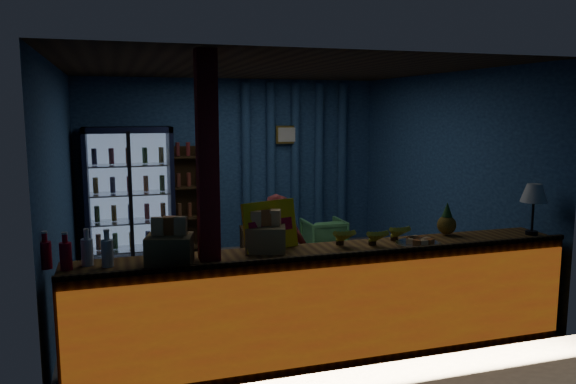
# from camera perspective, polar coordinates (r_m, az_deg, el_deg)

# --- Properties ---
(ground) EXTENTS (4.60, 4.60, 0.00)m
(ground) POSITION_cam_1_polar(r_m,az_deg,el_deg) (6.85, -1.67, -9.82)
(ground) COLOR #515154
(ground) RESTS_ON ground
(room_walls) EXTENTS (4.60, 4.60, 4.60)m
(room_walls) POSITION_cam_1_polar(r_m,az_deg,el_deg) (6.53, -1.73, 3.37)
(room_walls) COLOR navy
(room_walls) RESTS_ON ground
(counter) EXTENTS (4.40, 0.57, 0.99)m
(counter) POSITION_cam_1_polar(r_m,az_deg,el_deg) (4.98, 4.39, -11.16)
(counter) COLOR brown
(counter) RESTS_ON ground
(support_post) EXTENTS (0.16, 0.16, 2.60)m
(support_post) POSITION_cam_1_polar(r_m,az_deg,el_deg) (4.50, -8.07, -2.47)
(support_post) COLOR maroon
(support_post) RESTS_ON ground
(beverage_cooler) EXTENTS (1.20, 0.62, 1.90)m
(beverage_cooler) POSITION_cam_1_polar(r_m,az_deg,el_deg) (8.27, -15.78, -0.31)
(beverage_cooler) COLOR black
(beverage_cooler) RESTS_ON ground
(bottle_shelf) EXTENTS (0.50, 0.28, 1.60)m
(bottle_shelf) POSITION_cam_1_polar(r_m,az_deg,el_deg) (8.50, -10.03, -0.85)
(bottle_shelf) COLOR #3E2C13
(bottle_shelf) RESTS_ON ground
(curtain_folds) EXTENTS (1.74, 0.14, 2.50)m
(curtain_folds) POSITION_cam_1_polar(r_m,az_deg,el_deg) (8.88, 0.76, 2.97)
(curtain_folds) COLOR navy
(curtain_folds) RESTS_ON room_walls
(framed_picture) EXTENTS (0.36, 0.04, 0.28)m
(framed_picture) POSITION_cam_1_polar(r_m,az_deg,el_deg) (8.77, -0.08, 5.85)
(framed_picture) COLOR #B38E2C
(framed_picture) RESTS_ON room_walls
(shopkeeper) EXTENTS (0.54, 0.39, 1.37)m
(shopkeeper) POSITION_cam_1_polar(r_m,az_deg,el_deg) (5.26, -0.82, -7.70)
(shopkeeper) COLOR maroon
(shopkeeper) RESTS_ON ground
(green_chair) EXTENTS (0.57, 0.59, 0.54)m
(green_chair) POSITION_cam_1_polar(r_m,az_deg,el_deg) (8.36, 3.64, -4.56)
(green_chair) COLOR #51A255
(green_chair) RESTS_ON ground
(side_table) EXTENTS (0.55, 0.43, 0.56)m
(side_table) POSITION_cam_1_polar(r_m,az_deg,el_deg) (8.13, -3.00, -5.17)
(side_table) COLOR #3E2C13
(side_table) RESTS_ON ground
(yellow_sign) EXTENTS (0.53, 0.27, 0.42)m
(yellow_sign) POSITION_cam_1_polar(r_m,az_deg,el_deg) (4.80, -1.82, -3.41)
(yellow_sign) COLOR yellow
(yellow_sign) RESTS_ON counter
(soda_bottles) EXTENTS (0.53, 0.17, 0.29)m
(soda_bottles) POSITION_cam_1_polar(r_m,az_deg,el_deg) (4.57, -20.68, -5.78)
(soda_bottles) COLOR #B80C23
(soda_bottles) RESTS_ON counter
(snack_box_left) EXTENTS (0.41, 0.36, 0.37)m
(snack_box_left) POSITION_cam_1_polar(r_m,az_deg,el_deg) (4.47, -11.94, -5.54)
(snack_box_left) COLOR #9C7F4B
(snack_box_left) RESTS_ON counter
(snack_box_centre) EXTENTS (0.40, 0.36, 0.35)m
(snack_box_centre) POSITION_cam_1_polar(r_m,az_deg,el_deg) (4.77, -2.29, -4.55)
(snack_box_centre) COLOR #9C7F4B
(snack_box_centre) RESTS_ON counter
(pastry_tray) EXTENTS (0.41, 0.41, 0.07)m
(pastry_tray) POSITION_cam_1_polar(r_m,az_deg,el_deg) (5.11, 13.13, -5.05)
(pastry_tray) COLOR silver
(pastry_tray) RESTS_ON counter
(banana_bunches) EXTENTS (0.78, 0.30, 0.17)m
(banana_bunches) POSITION_cam_1_polar(r_m,az_deg,el_deg) (5.06, 8.45, -4.34)
(banana_bunches) COLOR yellow
(banana_bunches) RESTS_ON counter
(table_lamp) EXTENTS (0.25, 0.25, 0.49)m
(table_lamp) POSITION_cam_1_polar(r_m,az_deg,el_deg) (5.82, 23.71, -0.29)
(table_lamp) COLOR black
(table_lamp) RESTS_ON counter
(pineapple) EXTENTS (0.18, 0.18, 0.31)m
(pineapple) POSITION_cam_1_polar(r_m,az_deg,el_deg) (5.56, 15.83, -2.95)
(pineapple) COLOR #90661A
(pineapple) RESTS_ON counter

